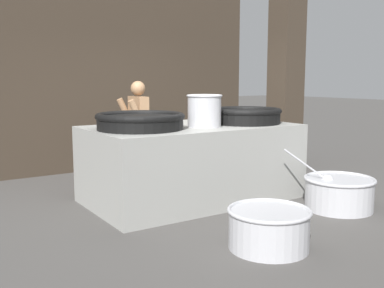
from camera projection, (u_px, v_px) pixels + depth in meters
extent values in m
plane|color=#474442|center=(192.00, 199.00, 6.29)|extent=(60.00, 60.00, 0.00)
cube|color=#382D23|center=(110.00, 64.00, 8.31)|extent=(5.95, 0.24, 3.87)
cube|color=#382D23|center=(286.00, 64.00, 8.04)|extent=(0.48, 0.48, 3.87)
cube|color=gray|center=(192.00, 162.00, 6.22)|extent=(2.82, 1.59, 1.03)
cylinder|color=black|center=(140.00, 123.00, 5.64)|extent=(1.08, 1.08, 0.16)
torus|color=black|center=(140.00, 116.00, 5.63)|extent=(1.12, 1.12, 0.09)
cylinder|color=black|center=(245.00, 117.00, 6.43)|extent=(0.99, 0.99, 0.18)
torus|color=black|center=(245.00, 111.00, 6.41)|extent=(1.03, 1.03, 0.08)
cylinder|color=#B7B7BC|center=(204.00, 111.00, 5.92)|extent=(0.44, 0.44, 0.41)
torus|color=#B7B7BC|center=(204.00, 96.00, 5.89)|extent=(0.47, 0.47, 0.03)
cylinder|color=#9E7551|center=(141.00, 160.00, 7.04)|extent=(0.12, 0.12, 0.80)
cylinder|color=#9E7551|center=(137.00, 158.00, 7.19)|extent=(0.12, 0.12, 0.80)
cube|color=#722D4C|center=(139.00, 149.00, 7.09)|extent=(0.21, 0.26, 0.52)
cube|color=#9E7551|center=(138.00, 115.00, 7.01)|extent=(0.19, 0.50, 0.59)
cylinder|color=#9E7551|center=(138.00, 117.00, 6.75)|extent=(0.33, 0.12, 0.55)
cylinder|color=#9E7551|center=(127.00, 115.00, 7.17)|extent=(0.33, 0.12, 0.55)
sphere|color=#9E7551|center=(138.00, 88.00, 6.95)|extent=(0.23, 0.23, 0.23)
cylinder|color=#B7B7BC|center=(339.00, 194.00, 5.76)|extent=(0.85, 0.85, 0.39)
torus|color=#B7B7BC|center=(340.00, 179.00, 5.73)|extent=(0.89, 0.89, 0.04)
cylinder|color=tan|center=(339.00, 187.00, 5.75)|extent=(0.75, 0.75, 0.10)
sphere|color=#B7B7BC|center=(328.00, 180.00, 5.76)|extent=(0.15, 0.15, 0.15)
cylinder|color=#B7B7BC|center=(306.00, 165.00, 5.76)|extent=(0.45, 0.39, 0.41)
cylinder|color=#B7B7BC|center=(269.00, 229.00, 4.42)|extent=(0.79, 0.79, 0.38)
torus|color=#B7B7BC|center=(269.00, 211.00, 4.39)|extent=(0.83, 0.83, 0.04)
cylinder|color=orange|center=(269.00, 221.00, 4.41)|extent=(0.70, 0.70, 0.10)
cylinder|color=orange|center=(285.00, 216.00, 4.36)|extent=(0.06, 0.06, 0.03)
cylinder|color=orange|center=(250.00, 212.00, 4.49)|extent=(0.05, 0.06, 0.03)
cylinder|color=orange|center=(245.00, 210.00, 4.55)|extent=(0.05, 0.05, 0.04)
cylinder|color=orange|center=(277.00, 209.00, 4.58)|extent=(0.05, 0.05, 0.03)
cylinder|color=orange|center=(267.00, 208.00, 4.62)|extent=(0.05, 0.05, 0.04)
cylinder|color=orange|center=(266.00, 211.00, 4.53)|extent=(0.05, 0.05, 0.03)
cylinder|color=orange|center=(272.00, 215.00, 4.38)|extent=(0.07, 0.06, 0.04)
cylinder|color=orange|center=(243.00, 216.00, 4.34)|extent=(0.06, 0.06, 0.04)
cylinder|color=orange|center=(277.00, 220.00, 4.25)|extent=(0.04, 0.06, 0.03)
cylinder|color=orange|center=(266.00, 217.00, 4.32)|extent=(0.06, 0.06, 0.04)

